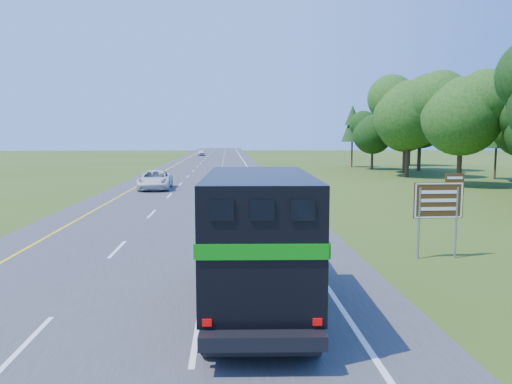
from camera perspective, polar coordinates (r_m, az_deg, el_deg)
road at (r=58.93m, az=-5.79°, el=2.01°), size 15.00×260.00×0.04m
lane_markings at (r=58.93m, az=-5.79°, el=2.03°), size 11.15×260.00×0.01m
horse_truck at (r=12.93m, az=0.22°, el=-5.05°), size 2.80×8.12×3.56m
white_suv at (r=42.99m, az=-11.44°, el=1.37°), size 2.89×5.81×1.58m
far_car at (r=114.85m, az=-6.27°, el=4.49°), size 1.79×4.16×1.40m
exit_sign at (r=19.48m, az=20.21°, el=-1.26°), size 1.86×0.11×3.15m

